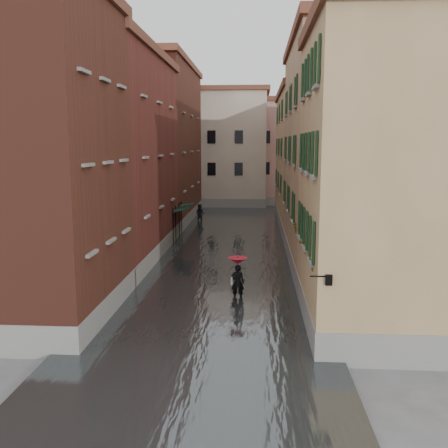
% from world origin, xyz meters
% --- Properties ---
extents(ground, '(120.00, 120.00, 0.00)m').
position_xyz_m(ground, '(0.00, 0.00, 0.00)').
color(ground, '#59595B').
rests_on(ground, ground).
extents(floodwater, '(10.00, 60.00, 0.20)m').
position_xyz_m(floodwater, '(0.00, 13.00, 0.10)').
color(floodwater, '#3E4344').
rests_on(floodwater, ground).
extents(building_left_near, '(6.00, 8.00, 13.00)m').
position_xyz_m(building_left_near, '(-7.00, -2.00, 6.50)').
color(building_left_near, brown).
rests_on(building_left_near, ground).
extents(building_left_mid, '(6.00, 14.00, 12.50)m').
position_xyz_m(building_left_mid, '(-7.00, 9.00, 6.25)').
color(building_left_mid, maroon).
rests_on(building_left_mid, ground).
extents(building_left_far, '(6.00, 16.00, 14.00)m').
position_xyz_m(building_left_far, '(-7.00, 24.00, 7.00)').
color(building_left_far, brown).
rests_on(building_left_far, ground).
extents(building_right_near, '(6.00, 8.00, 11.50)m').
position_xyz_m(building_right_near, '(7.00, -2.00, 5.75)').
color(building_right_near, '#A28053').
rests_on(building_right_near, ground).
extents(building_right_mid, '(6.00, 14.00, 13.00)m').
position_xyz_m(building_right_mid, '(7.00, 9.00, 6.50)').
color(building_right_mid, tan).
rests_on(building_right_mid, ground).
extents(building_right_far, '(6.00, 16.00, 11.50)m').
position_xyz_m(building_right_far, '(7.00, 24.00, 5.75)').
color(building_right_far, '#A28053').
rests_on(building_right_far, ground).
extents(building_end_cream, '(12.00, 9.00, 13.00)m').
position_xyz_m(building_end_cream, '(-3.00, 38.00, 6.50)').
color(building_end_cream, beige).
rests_on(building_end_cream, ground).
extents(building_end_pink, '(10.00, 9.00, 12.00)m').
position_xyz_m(building_end_pink, '(6.00, 40.00, 6.00)').
color(building_end_pink, tan).
rests_on(building_end_pink, ground).
extents(awning_near, '(1.09, 2.96, 2.80)m').
position_xyz_m(awning_near, '(-3.49, 14.65, 2.47)').
color(awning_near, black).
rests_on(awning_near, ground).
extents(awning_far, '(1.09, 2.96, 2.80)m').
position_xyz_m(awning_far, '(-3.49, 15.79, 2.47)').
color(awning_far, black).
rests_on(awning_far, ground).
extents(wall_lantern, '(0.71, 0.22, 0.35)m').
position_xyz_m(wall_lantern, '(4.33, -6.00, 3.01)').
color(wall_lantern, black).
rests_on(wall_lantern, ground).
extents(window_planters, '(0.59, 11.15, 0.84)m').
position_xyz_m(window_planters, '(4.12, 0.50, 3.51)').
color(window_planters, brown).
rests_on(window_planters, ground).
extents(pedestrian_main, '(0.94, 0.94, 2.06)m').
position_xyz_m(pedestrian_main, '(1.15, 0.94, 1.24)').
color(pedestrian_main, black).
rests_on(pedestrian_main, ground).
extents(pedestrian_far, '(1.00, 0.86, 1.79)m').
position_xyz_m(pedestrian_far, '(-3.18, 23.49, 0.89)').
color(pedestrian_far, black).
rests_on(pedestrian_far, ground).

